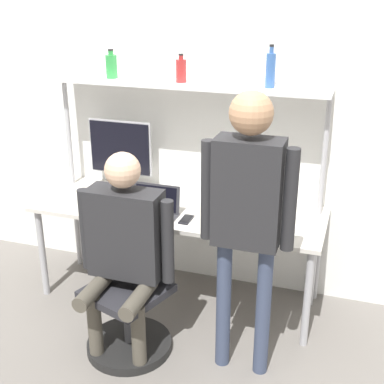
# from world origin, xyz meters

# --- Properties ---
(ground_plane) EXTENTS (12.00, 12.00, 0.00)m
(ground_plane) POSITION_xyz_m (0.00, 0.00, 0.00)
(ground_plane) COLOR slate
(wall_back) EXTENTS (8.00, 0.06, 2.70)m
(wall_back) POSITION_xyz_m (0.00, 0.77, 1.35)
(wall_back) COLOR white
(wall_back) RESTS_ON ground_plane
(desk) EXTENTS (2.11, 0.72, 0.74)m
(desk) POSITION_xyz_m (0.00, 0.38, 0.68)
(desk) COLOR beige
(desk) RESTS_ON ground_plane
(shelf_unit) EXTENTS (2.00, 0.30, 1.61)m
(shelf_unit) POSITION_xyz_m (0.00, 0.58, 1.43)
(shelf_unit) COLOR white
(shelf_unit) RESTS_ON ground_plane
(monitor) EXTENTS (0.51, 0.19, 0.55)m
(monitor) POSITION_xyz_m (-0.55, 0.59, 1.05)
(monitor) COLOR #B7B7BC
(monitor) RESTS_ON desk
(laptop) EXTENTS (0.35, 0.21, 0.21)m
(laptop) POSITION_xyz_m (-0.12, 0.21, 0.80)
(laptop) COLOR #333338
(laptop) RESTS_ON desk
(cell_phone) EXTENTS (0.07, 0.15, 0.01)m
(cell_phone) POSITION_xyz_m (0.13, 0.19, 0.75)
(cell_phone) COLOR black
(cell_phone) RESTS_ON desk
(office_chair) EXTENTS (0.58, 0.58, 0.92)m
(office_chair) POSITION_xyz_m (-0.09, -0.29, 0.28)
(office_chair) COLOR black
(office_chair) RESTS_ON ground_plane
(person_seated) EXTENTS (0.63, 0.47, 1.36)m
(person_seated) POSITION_xyz_m (-0.10, -0.33, 0.80)
(person_seated) COLOR #4C473D
(person_seated) RESTS_ON ground_plane
(person_standing) EXTENTS (0.54, 0.24, 1.76)m
(person_standing) POSITION_xyz_m (0.64, -0.27, 1.13)
(person_standing) COLOR #38425B
(person_standing) RESTS_ON ground_plane
(bottle_green) EXTENTS (0.08, 0.08, 0.21)m
(bottle_green) POSITION_xyz_m (-0.58, 0.58, 1.70)
(bottle_green) COLOR #2D8C3F
(bottle_green) RESTS_ON shelf_unit
(bottle_blue) EXTENTS (0.06, 0.06, 0.28)m
(bottle_blue) POSITION_xyz_m (0.58, 0.58, 1.73)
(bottle_blue) COLOR #335999
(bottle_blue) RESTS_ON shelf_unit
(bottle_red) EXTENTS (0.07, 0.07, 0.20)m
(bottle_red) POSITION_xyz_m (-0.04, 0.58, 1.70)
(bottle_red) COLOR maroon
(bottle_red) RESTS_ON shelf_unit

